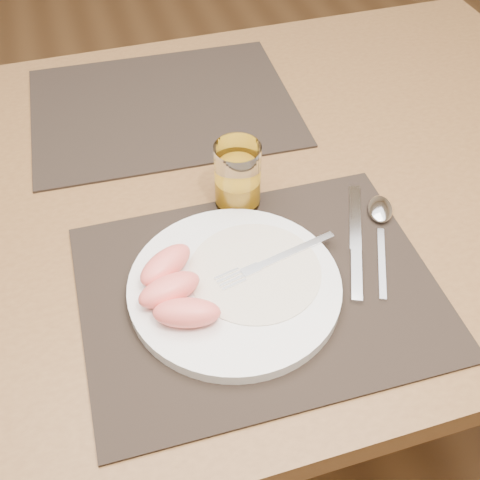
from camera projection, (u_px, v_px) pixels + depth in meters
name	position (u px, v px, depth m)	size (l,w,h in m)	color
ground	(222.00, 417.00, 1.46)	(5.00, 5.00, 0.00)	brown
table	(213.00, 222.00, 0.98)	(1.40, 0.90, 0.75)	brown
placemat_near	(259.00, 290.00, 0.77)	(0.45, 0.35, 0.00)	black
placemat_far	(163.00, 106.00, 1.05)	(0.45, 0.35, 0.00)	black
plate	(235.00, 287.00, 0.76)	(0.27, 0.27, 0.02)	white
plate_dressing	(255.00, 271.00, 0.77)	(0.17, 0.17, 0.00)	white
fork	(267.00, 263.00, 0.77)	(0.17, 0.06, 0.00)	silver
knife	(356.00, 249.00, 0.81)	(0.10, 0.21, 0.01)	silver
spoon	(380.00, 216.00, 0.85)	(0.10, 0.18, 0.01)	silver
juice_glass	(238.00, 179.00, 0.85)	(0.07, 0.07, 0.10)	white
grapefruit_wedges	(174.00, 288.00, 0.73)	(0.10, 0.15, 0.03)	#FF7768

